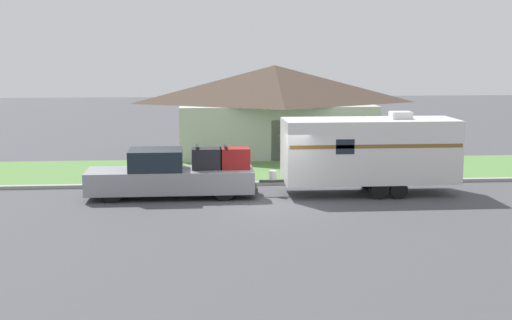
{
  "coord_description": "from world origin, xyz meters",
  "views": [
    {
      "loc": [
        -2.99,
        -25.4,
        5.62
      ],
      "look_at": [
        -0.67,
        1.6,
        1.4
      ],
      "focal_mm": 50.0,
      "sensor_mm": 36.0,
      "label": 1
    }
  ],
  "objects": [
    {
      "name": "curb_strip",
      "position": [
        0.0,
        3.75,
        0.07
      ],
      "size": [
        80.0,
        0.3,
        0.14
      ],
      "color": "#999993",
      "rests_on": "ground_plane"
    },
    {
      "name": "pickup_truck",
      "position": [
        -3.86,
        1.6,
        0.87
      ],
      "size": [
        6.46,
        1.95,
        2.0
      ],
      "color": "black",
      "rests_on": "ground_plane"
    },
    {
      "name": "mailbox",
      "position": [
        6.84,
        4.52,
        1.08
      ],
      "size": [
        0.48,
        0.2,
        1.41
      ],
      "color": "brown",
      "rests_on": "ground_plane"
    },
    {
      "name": "ground_plane",
      "position": [
        0.0,
        0.0,
        0.0
      ],
      "size": [
        120.0,
        120.0,
        0.0
      ],
      "primitive_type": "plane",
      "color": "#47474C"
    },
    {
      "name": "lawn_strip",
      "position": [
        0.0,
        7.4,
        0.01
      ],
      "size": [
        80.0,
        7.0,
        0.03
      ],
      "color": "#568442",
      "rests_on": "ground_plane"
    },
    {
      "name": "travel_trailer",
      "position": [
        3.78,
        1.6,
        1.72
      ],
      "size": [
        7.67,
        2.36,
        3.23
      ],
      "color": "black",
      "rests_on": "ground_plane"
    },
    {
      "name": "house_across_street",
      "position": [
        1.33,
        12.96,
        2.48
      ],
      "size": [
        11.03,
        6.5,
        4.77
      ],
      "color": "#B2B2A8",
      "rests_on": "ground_plane"
    }
  ]
}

